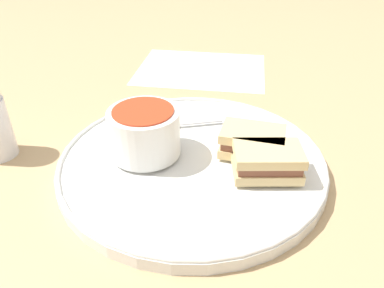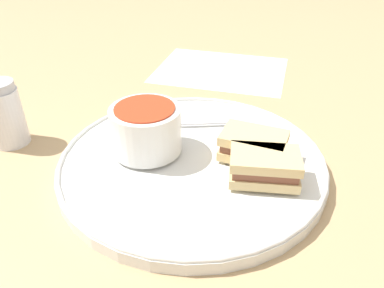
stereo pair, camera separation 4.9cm
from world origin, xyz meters
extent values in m
plane|color=tan|center=(0.00, 0.00, 0.00)|extent=(2.40, 2.40, 0.00)
cylinder|color=white|center=(0.00, 0.00, 0.01)|extent=(0.36, 0.36, 0.02)
torus|color=white|center=(0.00, 0.00, 0.02)|extent=(0.36, 0.36, 0.01)
cylinder|color=white|center=(0.00, -0.06, 0.02)|extent=(0.05, 0.05, 0.01)
cylinder|color=white|center=(0.00, -0.06, 0.05)|extent=(0.09, 0.09, 0.06)
cylinder|color=red|center=(0.00, -0.06, 0.08)|extent=(0.08, 0.08, 0.01)
cube|color=silver|center=(-0.08, -0.01, 0.02)|extent=(0.04, 0.10, 0.00)
ellipsoid|color=silver|center=(-0.06, -0.07, 0.03)|extent=(0.03, 0.04, 0.01)
cube|color=#DBBC7F|center=(0.03, 0.10, 0.03)|extent=(0.06, 0.09, 0.01)
cube|color=brown|center=(0.03, 0.10, 0.04)|extent=(0.06, 0.08, 0.01)
cube|color=#DBBC7F|center=(0.03, 0.10, 0.05)|extent=(0.06, 0.09, 0.01)
cube|color=#DBBC7F|center=(-0.01, 0.08, 0.03)|extent=(0.07, 0.09, 0.01)
cube|color=brown|center=(-0.01, 0.08, 0.04)|extent=(0.06, 0.08, 0.01)
cube|color=#DBBC7F|center=(-0.01, 0.08, 0.05)|extent=(0.07, 0.09, 0.01)
cube|color=white|center=(-0.36, -0.02, 0.00)|extent=(0.22, 0.28, 0.00)
camera|label=1|loc=(0.41, 0.05, 0.31)|focal=35.00mm
camera|label=2|loc=(0.40, 0.10, 0.31)|focal=35.00mm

